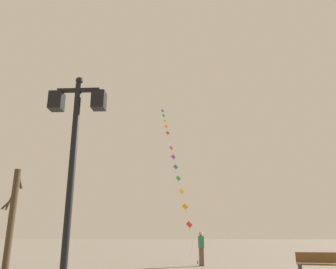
# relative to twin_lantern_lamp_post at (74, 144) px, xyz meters

# --- Properties ---
(ground_plane) EXTENTS (160.00, 160.00, 0.00)m
(ground_plane) POSITION_rel_twin_lantern_lamp_post_xyz_m (1.68, 13.83, -3.40)
(ground_plane) COLOR gray
(twin_lantern_lamp_post) EXTENTS (1.21, 0.28, 4.92)m
(twin_lantern_lamp_post) POSITION_rel_twin_lantern_lamp_post_xyz_m (0.00, 0.00, 0.00)
(twin_lantern_lamp_post) COLOR black
(twin_lantern_lamp_post) RESTS_ON ground_plane
(kite_train) EXTENTS (3.65, 21.20, 17.25)m
(kite_train) POSITION_rel_twin_lantern_lamp_post_xyz_m (1.17, 23.91, 5.59)
(kite_train) COLOR brown
(kite_train) RESTS_ON ground_plane
(kite_flyer) EXTENTS (0.30, 0.62, 1.71)m
(kite_flyer) POSITION_rel_twin_lantern_lamp_post_xyz_m (3.11, 11.73, -2.49)
(kite_flyer) COLOR brown
(kite_flyer) RESTS_ON ground_plane
(bare_tree) EXTENTS (1.16, 1.00, 4.52)m
(bare_tree) POSITION_rel_twin_lantern_lamp_post_xyz_m (-5.61, 8.60, -1.02)
(bare_tree) COLOR #423323
(bare_tree) RESTS_ON ground_plane
(park_bench) EXTENTS (1.64, 0.61, 0.89)m
(park_bench) POSITION_rel_twin_lantern_lamp_post_xyz_m (7.48, 7.56, -2.95)
(park_bench) COLOR brown
(park_bench) RESTS_ON ground_plane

